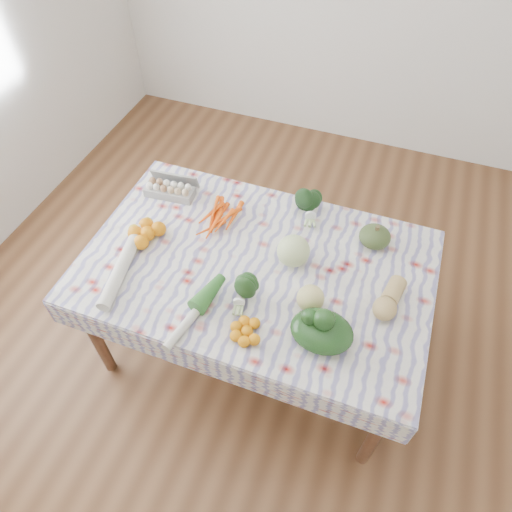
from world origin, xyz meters
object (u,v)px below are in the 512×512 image
Objects in this scene: grapefruit at (310,298)px; kabocha_squash at (375,237)px; egg_carton at (169,190)px; cabbage at (293,251)px; butternut_squash at (390,298)px; dining_table at (256,274)px.

kabocha_squash is at bearing 67.35° from grapefruit.
egg_carton is 0.80m from cabbage.
butternut_squash is at bearing -11.02° from cabbage.
dining_table is 0.24m from cabbage.
cabbage is at bearing 123.65° from grapefruit.
dining_table is at bearing -30.48° from egg_carton.
grapefruit reaches higher than egg_carton.
egg_carton is 1.11m from kabocha_squash.
egg_carton is at bearing 177.18° from butternut_squash.
dining_table is 0.37m from grapefruit.
cabbage is at bearing -20.67° from egg_carton.
kabocha_squash is (1.11, 0.03, 0.01)m from egg_carton.
cabbage is (0.77, -0.22, 0.04)m from egg_carton.
egg_carton is at bearing 154.35° from dining_table.
butternut_squash is at bearing -1.65° from dining_table.
cabbage is at bearing -143.97° from kabocha_squash.
butternut_squash is (0.63, -0.02, 0.14)m from dining_table.
grapefruit is at bearing -30.45° from egg_carton.
egg_carton is at bearing -178.35° from kabocha_squash.
dining_table is 5.95× the size of egg_carton.
cabbage is (-0.34, -0.25, 0.03)m from kabocha_squash.
egg_carton is 1.74× the size of kabocha_squash.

